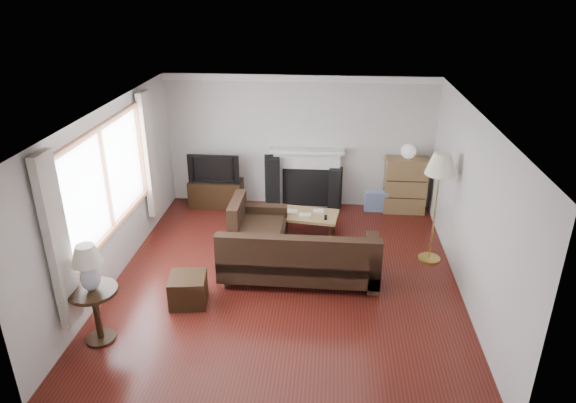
# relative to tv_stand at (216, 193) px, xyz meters

# --- Properties ---
(room) EXTENTS (5.10, 5.60, 2.54)m
(room) POSITION_rel_tv_stand_xyz_m (1.59, -2.49, 1.00)
(room) COLOR #4C1610
(room) RESTS_ON ground
(window) EXTENTS (0.12, 2.74, 1.54)m
(window) POSITION_rel_tv_stand_xyz_m (-0.86, -2.69, 1.30)
(window) COLOR brown
(window) RESTS_ON room
(curtain_near) EXTENTS (0.10, 0.35, 2.10)m
(curtain_near) POSITION_rel_tv_stand_xyz_m (-0.81, -4.21, 1.15)
(curtain_near) COLOR beige
(curtain_near) RESTS_ON room
(curtain_far) EXTENTS (0.10, 0.35, 2.10)m
(curtain_far) POSITION_rel_tv_stand_xyz_m (-0.81, -1.17, 1.15)
(curtain_far) COLOR beige
(curtain_far) RESTS_ON room
(fireplace) EXTENTS (1.40, 0.26, 1.15)m
(fireplace) POSITION_rel_tv_stand_xyz_m (1.74, 0.15, 0.32)
(fireplace) COLOR white
(fireplace) RESTS_ON room
(tv_stand) EXTENTS (1.02, 0.46, 0.51)m
(tv_stand) POSITION_rel_tv_stand_xyz_m (0.00, 0.00, 0.00)
(tv_stand) COLOR black
(tv_stand) RESTS_ON ground
(television) EXTENTS (0.97, 0.13, 0.56)m
(television) POSITION_rel_tv_stand_xyz_m (0.00, 0.00, 0.53)
(television) COLOR black
(television) RESTS_ON tv_stand
(speaker_left) EXTENTS (0.33, 0.37, 1.00)m
(speaker_left) POSITION_rel_tv_stand_xyz_m (1.09, 0.04, 0.25)
(speaker_left) COLOR black
(speaker_left) RESTS_ON ground
(speaker_right) EXTENTS (0.27, 0.31, 0.81)m
(speaker_right) POSITION_rel_tv_stand_xyz_m (2.29, 0.06, 0.15)
(speaker_right) COLOR black
(speaker_right) RESTS_ON ground
(bookshelf) EXTENTS (0.77, 0.36, 1.05)m
(bookshelf) POSITION_rel_tv_stand_xyz_m (3.59, 0.04, 0.27)
(bookshelf) COLOR brown
(bookshelf) RESTS_ON ground
(globe_lamp) EXTENTS (0.27, 0.27, 0.27)m
(globe_lamp) POSITION_rel_tv_stand_xyz_m (3.59, 0.04, 0.94)
(globe_lamp) COLOR white
(globe_lamp) RESTS_ON bookshelf
(sectional_sofa) EXTENTS (2.49, 1.82, 0.80)m
(sectional_sofa) POSITION_rel_tv_stand_xyz_m (1.78, -2.51, 0.15)
(sectional_sofa) COLOR black
(sectional_sofa) RESTS_ON ground
(coffee_table) EXTENTS (1.16, 0.73, 0.43)m
(coffee_table) POSITION_rel_tv_stand_xyz_m (1.79, -1.14, -0.04)
(coffee_table) COLOR #9A7C49
(coffee_table) RESTS_ON ground
(footstool) EXTENTS (0.55, 0.55, 0.41)m
(footstool) POSITION_rel_tv_stand_xyz_m (0.32, -3.25, -0.05)
(footstool) COLOR black
(footstool) RESTS_ON ground
(floor_lamp) EXTENTS (0.53, 0.53, 1.77)m
(floor_lamp) POSITION_rel_tv_stand_xyz_m (3.80, -1.77, 0.63)
(floor_lamp) COLOR gold
(floor_lamp) RESTS_ON ground
(side_table) EXTENTS (0.58, 0.58, 0.73)m
(side_table) POSITION_rel_tv_stand_xyz_m (-0.56, -4.11, 0.11)
(side_table) COLOR black
(side_table) RESTS_ON ground
(table_lamp) EXTENTS (0.36, 0.36, 0.58)m
(table_lamp) POSITION_rel_tv_stand_xyz_m (-0.56, -4.11, 0.76)
(table_lamp) COLOR silver
(table_lamp) RESTS_ON side_table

